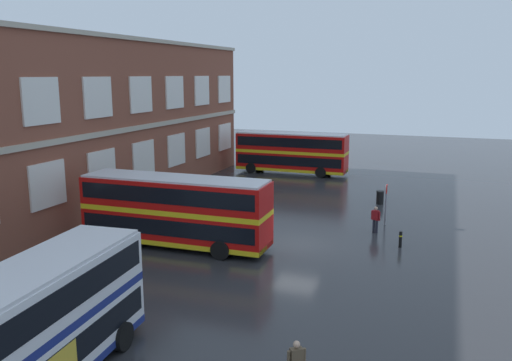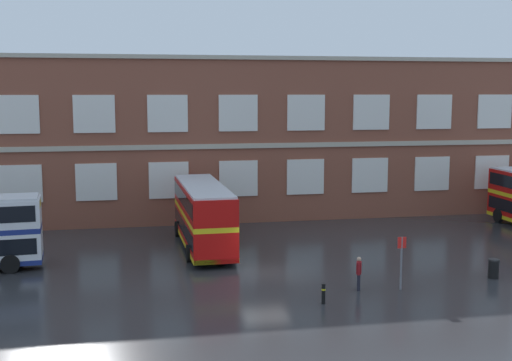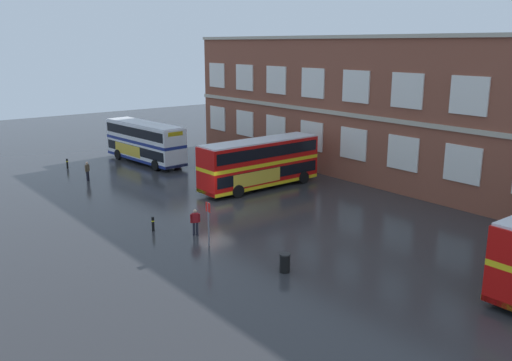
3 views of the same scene
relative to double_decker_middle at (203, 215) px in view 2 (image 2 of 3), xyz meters
name	(u,v)px [view 2 (image 2 of 3)]	position (x,y,z in m)	size (l,w,h in m)	color
ground_plane	(258,264)	(2.68, -4.45, -2.15)	(120.00, 120.00, 0.00)	#2B2B2D
brick_terminal_building	(230,139)	(3.51, 11.53, 3.95)	(46.61, 8.19, 12.48)	brown
double_decker_middle	(203,215)	(0.00, 0.00, 0.00)	(3.04, 11.05, 4.07)	red
second_passenger	(359,272)	(6.61, -10.46, -1.22)	(0.38, 0.62, 1.70)	black
bus_stand_flag	(401,258)	(8.69, -10.82, -0.51)	(0.44, 0.10, 2.70)	slate
station_litter_bin	(494,269)	(14.40, -9.77, -1.63)	(0.60, 0.60, 1.03)	black
safety_bollard_west	(323,293)	(4.25, -12.21, -1.66)	(0.19, 0.19, 0.95)	black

